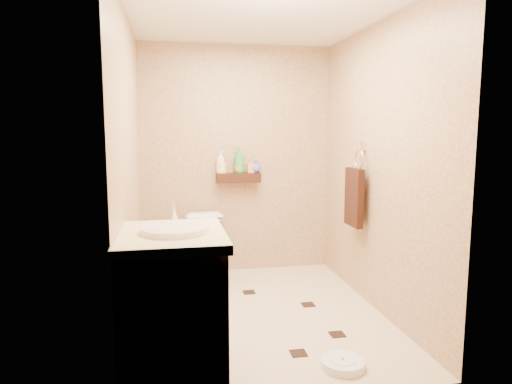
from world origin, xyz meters
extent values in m
plane|color=beige|center=(0.00, 0.00, 0.00)|extent=(2.50, 2.50, 0.00)
cube|color=tan|center=(0.00, 1.25, 1.20)|extent=(2.00, 0.04, 2.40)
cube|color=tan|center=(0.00, -1.25, 1.20)|extent=(2.00, 0.04, 2.40)
cube|color=tan|center=(-1.00, 0.00, 1.20)|extent=(0.04, 2.50, 2.40)
cube|color=tan|center=(1.00, 0.00, 1.20)|extent=(0.04, 2.50, 2.40)
cube|color=silver|center=(0.00, 0.00, 2.40)|extent=(2.00, 2.50, 0.02)
cube|color=#3B1B10|center=(0.00, 1.17, 1.02)|extent=(0.46, 0.14, 0.10)
cube|color=black|center=(-0.35, -0.23, 0.00)|extent=(0.11, 0.11, 0.01)
cube|color=black|center=(0.45, 0.11, 0.00)|extent=(0.11, 0.11, 0.01)
cube|color=black|center=(0.13, -0.72, 0.00)|extent=(0.11, 0.11, 0.01)
cube|color=black|center=(-0.49, 0.49, 0.00)|extent=(0.11, 0.11, 0.01)
cube|color=black|center=(0.50, -0.49, 0.00)|extent=(0.11, 0.11, 0.01)
cube|color=black|center=(0.00, 0.51, 0.00)|extent=(0.11, 0.11, 0.01)
imported|color=white|center=(-0.34, 0.83, 0.34)|extent=(0.46, 0.70, 0.67)
cube|color=brown|center=(-0.70, -0.90, 0.43)|extent=(0.59, 0.72, 0.87)
cube|color=beige|center=(-0.70, -0.90, 0.90)|extent=(0.63, 0.76, 0.06)
cylinder|color=white|center=(-0.68, -0.90, 0.93)|extent=(0.40, 0.40, 0.06)
cylinder|color=silver|center=(-0.68, -0.65, 1.00)|extent=(0.03, 0.03, 0.13)
cylinder|color=white|center=(0.36, -0.95, 0.03)|extent=(0.29, 0.29, 0.05)
cylinder|color=white|center=(0.36, -0.95, 0.05)|extent=(0.17, 0.17, 0.01)
cylinder|color=#175D51|center=(-0.82, 0.82, 0.05)|extent=(0.10, 0.10, 0.11)
cylinder|color=white|center=(-0.82, 0.82, 0.25)|extent=(0.02, 0.02, 0.30)
sphere|color=white|center=(-0.82, 0.82, 0.39)|extent=(0.07, 0.07, 0.07)
cube|color=silver|center=(0.98, 0.25, 1.38)|extent=(0.03, 0.06, 0.08)
torus|color=silver|center=(0.95, 0.25, 1.26)|extent=(0.02, 0.19, 0.19)
cube|color=#33150F|center=(0.91, 0.25, 0.92)|extent=(0.06, 0.30, 0.52)
cylinder|color=white|center=(-0.94, 0.65, 0.60)|extent=(0.11, 0.11, 0.11)
cylinder|color=silver|center=(-0.98, 0.65, 0.66)|extent=(0.04, 0.02, 0.02)
imported|color=white|center=(-0.19, 1.17, 1.19)|extent=(0.10, 0.10, 0.23)
imported|color=yellow|center=(-0.18, 1.17, 1.15)|extent=(0.10, 0.10, 0.16)
imported|color=orange|center=(0.01, 1.17, 1.14)|extent=(0.15, 0.15, 0.13)
imported|color=green|center=(0.01, 1.17, 1.21)|extent=(0.12, 0.12, 0.27)
imported|color=gold|center=(0.13, 1.17, 1.14)|extent=(0.07, 0.07, 0.15)
imported|color=#4C57BE|center=(0.19, 1.17, 1.14)|extent=(0.15, 0.15, 0.14)
camera|label=1|loc=(-0.69, -3.55, 1.51)|focal=32.00mm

